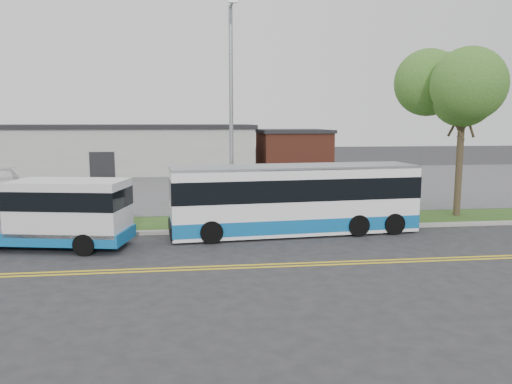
{
  "coord_description": "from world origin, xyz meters",
  "views": [
    {
      "loc": [
        1.26,
        -19.49,
        4.65
      ],
      "look_at": [
        3.98,
        1.77,
        1.6
      ],
      "focal_mm": 35.0,
      "sensor_mm": 36.0,
      "label": 1
    }
  ],
  "objects": [
    {
      "name": "pedestrian",
      "position": [
        -5.97,
        1.9,
        1.0
      ],
      "size": [
        0.68,
        0.48,
        1.8
      ],
      "primitive_type": "imported",
      "rotation": [
        0.0,
        0.0,
        3.07
      ],
      "color": "black",
      "rests_on": "verge"
    },
    {
      "name": "transit_bus",
      "position": [
        5.42,
        0.6,
        1.44
      ],
      "size": [
        10.41,
        3.17,
        2.84
      ],
      "rotation": [
        0.0,
        0.0,
        0.08
      ],
      "color": "white",
      "rests_on": "ground"
    },
    {
      "name": "lane_line_south",
      "position": [
        0.0,
        -4.15,
        0.01
      ],
      "size": [
        70.0,
        0.12,
        0.01
      ],
      "primitive_type": "cube",
      "color": "yellow",
      "rests_on": "ground"
    },
    {
      "name": "verge",
      "position": [
        0.0,
        2.9,
        0.05
      ],
      "size": [
        80.0,
        3.3,
        0.1
      ],
      "primitive_type": "cube",
      "color": "#234918",
      "rests_on": "ground"
    },
    {
      "name": "streetlight_near",
      "position": [
        3.0,
        2.73,
        5.23
      ],
      "size": [
        0.35,
        1.53,
        9.5
      ],
      "color": "gray",
      "rests_on": "verge"
    },
    {
      "name": "tree_east",
      "position": [
        14.0,
        3.0,
        6.2
      ],
      "size": [
        5.2,
        5.2,
        8.33
      ],
      "color": "#3B2E20",
      "rests_on": "verge"
    },
    {
      "name": "grocery_bag_left",
      "position": [
        -6.27,
        1.65,
        0.26
      ],
      "size": [
        0.32,
        0.32,
        0.32
      ],
      "primitive_type": "sphere",
      "color": "white",
      "rests_on": "verge"
    },
    {
      "name": "commercial_building",
      "position": [
        -6.0,
        27.0,
        2.18
      ],
      "size": [
        25.4,
        10.4,
        4.35
      ],
      "color": "#9E9E99",
      "rests_on": "ground"
    },
    {
      "name": "curb",
      "position": [
        0.0,
        1.1,
        0.07
      ],
      "size": [
        80.0,
        0.3,
        0.15
      ],
      "primitive_type": "cube",
      "color": "#9E9B93",
      "rests_on": "ground"
    },
    {
      "name": "parked_car_b",
      "position": [
        -11.5,
        15.83,
        0.75
      ],
      "size": [
        2.85,
        4.79,
        1.3
      ],
      "primitive_type": "imported",
      "rotation": [
        0.0,
        0.0,
        0.24
      ],
      "color": "white",
      "rests_on": "parking_lot"
    },
    {
      "name": "brick_wing",
      "position": [
        10.5,
        26.0,
        1.96
      ],
      "size": [
        6.3,
        7.3,
        3.9
      ],
      "color": "brown",
      "rests_on": "ground"
    },
    {
      "name": "lane_line_north",
      "position": [
        0.0,
        -3.85,
        0.01
      ],
      "size": [
        70.0,
        0.12,
        0.01
      ],
      "primitive_type": "cube",
      "color": "yellow",
      "rests_on": "ground"
    },
    {
      "name": "parking_lot",
      "position": [
        0.0,
        17.0,
        0.05
      ],
      "size": [
        80.0,
        25.0,
        0.1
      ],
      "primitive_type": "cube",
      "color": "#4C4C4F",
      "rests_on": "ground"
    },
    {
      "name": "shuttle_bus",
      "position": [
        -3.86,
        -0.68,
        1.35
      ],
      "size": [
        6.84,
        3.36,
        2.52
      ],
      "rotation": [
        0.0,
        0.0,
        -0.2
      ],
      "color": "#0E5EA0",
      "rests_on": "ground"
    },
    {
      "name": "grocery_bag_right",
      "position": [
        -5.67,
        2.15,
        0.26
      ],
      "size": [
        0.32,
        0.32,
        0.32
      ],
      "primitive_type": "sphere",
      "color": "white",
      "rests_on": "verge"
    },
    {
      "name": "ground",
      "position": [
        0.0,
        0.0,
        0.0
      ],
      "size": [
        140.0,
        140.0,
        0.0
      ],
      "primitive_type": "plane",
      "color": "#28282B",
      "rests_on": "ground"
    }
  ]
}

